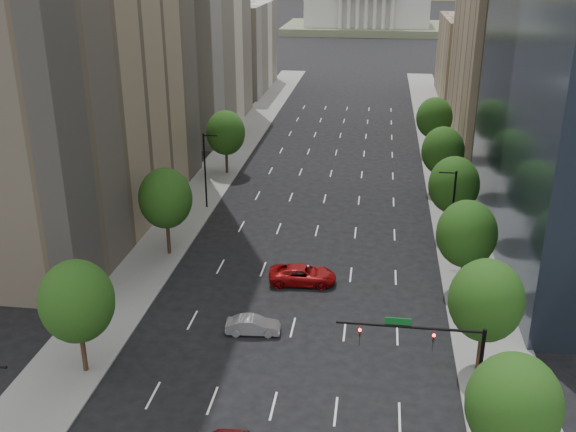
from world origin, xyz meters
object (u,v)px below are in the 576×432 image
at_px(car_silver, 253,325).
at_px(car_red_far, 302,275).
at_px(traffic_signal, 441,352).
at_px(capitol, 367,7).

relative_size(car_silver, car_red_far, 0.71).
xyz_separation_m(traffic_signal, capitol, (-10.53, 219.71, 3.40)).
xyz_separation_m(traffic_signal, car_silver, (-13.53, 8.72, -4.46)).
height_order(car_silver, car_red_far, car_red_far).
bearing_deg(traffic_signal, capitol, 92.74).
xyz_separation_m(capitol, car_silver, (-3.00, -210.99, -7.87)).
bearing_deg(capitol, car_red_far, -90.04).
distance_m(capitol, car_silver, 211.16).
distance_m(capitol, car_red_far, 202.15).
xyz_separation_m(car_silver, car_red_far, (2.87, 9.00, 0.14)).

